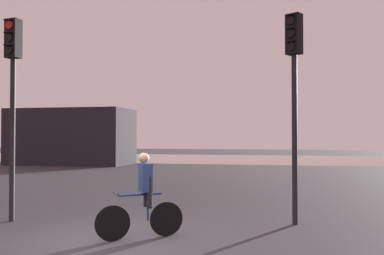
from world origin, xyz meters
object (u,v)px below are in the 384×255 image
object	(u,v)px
distant_building	(71,137)
cyclist	(144,195)
traffic_light_near_right	(294,78)
traffic_light_near_left	(13,81)

from	to	relation	value
distant_building	cyclist	world-z (taller)	distant_building
traffic_light_near_right	cyclist	size ratio (longest dim) A/B	2.87
distant_building	cyclist	xyz separation A→B (m)	(11.94, -19.94, -1.12)
distant_building	traffic_light_near_left	world-z (taller)	traffic_light_near_left
traffic_light_near_left	cyclist	bearing A→B (deg)	173.12
distant_building	traffic_light_near_left	bearing A→B (deg)	-65.96
traffic_light_near_left	traffic_light_near_right	distance (m)	6.39
traffic_light_near_right	distant_building	bearing A→B (deg)	-18.50
traffic_light_near_left	cyclist	xyz separation A→B (m)	(3.47, -0.97, -2.39)
traffic_light_near_right	cyclist	bearing A→B (deg)	66.03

